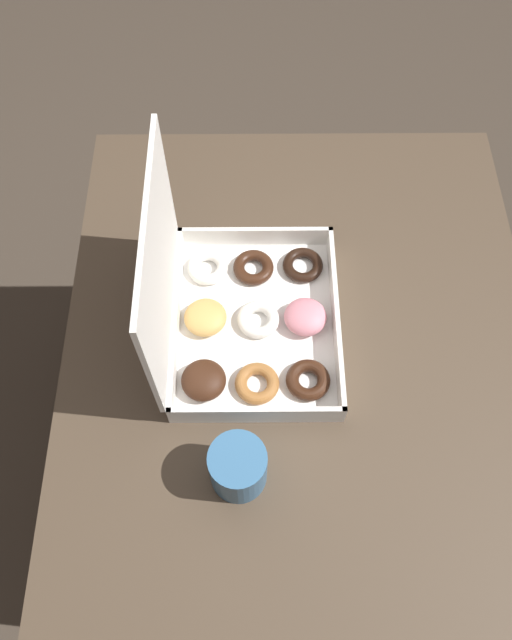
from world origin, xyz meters
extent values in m
plane|color=#42382D|center=(0.00, 0.00, 0.00)|extent=(8.00, 8.00, 0.00)
cube|color=#4C3D2D|center=(0.00, 0.00, 0.69)|extent=(0.94, 0.81, 0.03)
cylinder|color=#4C3D2D|center=(-0.42, -0.36, 0.34)|extent=(0.06, 0.06, 0.67)
cylinder|color=#4C3D2D|center=(0.42, -0.36, 0.34)|extent=(0.06, 0.06, 0.67)
cylinder|color=#4C3D2D|center=(-0.42, 0.36, 0.34)|extent=(0.06, 0.06, 0.67)
cylinder|color=#4C3D2D|center=(0.42, 0.36, 0.34)|extent=(0.06, 0.06, 0.67)
cube|color=white|center=(0.02, 0.08, 0.71)|extent=(0.35, 0.28, 0.01)
cube|color=white|center=(0.02, -0.06, 0.73)|extent=(0.35, 0.01, 0.04)
cube|color=white|center=(0.02, 0.21, 0.73)|extent=(0.35, 0.01, 0.04)
cube|color=white|center=(-0.15, 0.08, 0.73)|extent=(0.01, 0.28, 0.04)
cube|color=white|center=(0.19, 0.08, 0.73)|extent=(0.01, 0.28, 0.04)
cube|color=white|center=(0.02, 0.22, 0.89)|extent=(0.35, 0.01, 0.27)
torus|color=#381E11|center=(-0.09, -0.01, 0.72)|extent=(0.07, 0.07, 0.02)
ellipsoid|color=pink|center=(0.02, -0.01, 0.73)|extent=(0.07, 0.07, 0.04)
torus|color=black|center=(0.14, -0.01, 0.72)|extent=(0.07, 0.07, 0.02)
torus|color=#9E6633|center=(-0.09, 0.08, 0.72)|extent=(0.07, 0.07, 0.02)
torus|color=white|center=(0.02, 0.07, 0.72)|extent=(0.07, 0.07, 0.02)
torus|color=#381E11|center=(0.13, 0.08, 0.72)|extent=(0.07, 0.07, 0.02)
ellipsoid|color=#381E11|center=(-0.09, 0.16, 0.73)|extent=(0.07, 0.07, 0.04)
ellipsoid|color=tan|center=(0.02, 0.16, 0.72)|extent=(0.07, 0.07, 0.03)
torus|color=white|center=(0.13, 0.16, 0.72)|extent=(0.07, 0.07, 0.02)
cylinder|color=teal|center=(-0.24, 0.11, 0.75)|extent=(0.09, 0.09, 0.10)
cylinder|color=black|center=(-0.24, 0.11, 0.79)|extent=(0.07, 0.07, 0.01)
camera|label=1|loc=(-0.48, 0.08, 1.66)|focal=35.00mm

